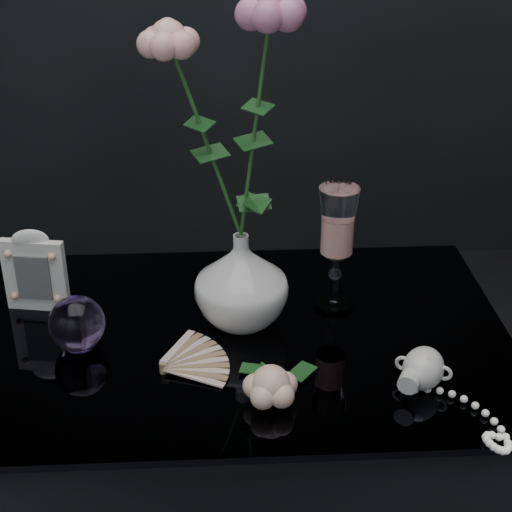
{
  "coord_description": "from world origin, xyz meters",
  "views": [
    {
      "loc": [
        0.06,
        -1.01,
        1.47
      ],
      "look_at": [
        0.11,
        0.02,
        0.92
      ],
      "focal_mm": 55.0,
      "sensor_mm": 36.0,
      "label": 1
    }
  ],
  "objects_px": {
    "picture_frame": "(35,270)",
    "loose_rose": "(271,385)",
    "paperweight": "(77,323)",
    "vase": "(241,280)",
    "pearl_jar": "(424,367)",
    "wine_glass": "(336,249)"
  },
  "relations": [
    {
      "from": "picture_frame",
      "to": "loose_rose",
      "type": "distance_m",
      "value": 0.47
    },
    {
      "from": "paperweight",
      "to": "picture_frame",
      "type": "bearing_deg",
      "value": 124.86
    },
    {
      "from": "vase",
      "to": "loose_rose",
      "type": "bearing_deg",
      "value": -81.17
    },
    {
      "from": "paperweight",
      "to": "pearl_jar",
      "type": "bearing_deg",
      "value": -13.53
    },
    {
      "from": "picture_frame",
      "to": "vase",
      "type": "bearing_deg",
      "value": -0.08
    },
    {
      "from": "wine_glass",
      "to": "pearl_jar",
      "type": "relative_size",
      "value": 1.01
    },
    {
      "from": "wine_glass",
      "to": "picture_frame",
      "type": "xyz_separation_m",
      "value": [
        -0.5,
        0.02,
        -0.03
      ]
    },
    {
      "from": "picture_frame",
      "to": "pearl_jar",
      "type": "height_order",
      "value": "picture_frame"
    },
    {
      "from": "picture_frame",
      "to": "loose_rose",
      "type": "xyz_separation_m",
      "value": [
        0.38,
        -0.27,
        -0.05
      ]
    },
    {
      "from": "wine_glass",
      "to": "loose_rose",
      "type": "height_order",
      "value": "wine_glass"
    },
    {
      "from": "paperweight",
      "to": "loose_rose",
      "type": "height_order",
      "value": "paperweight"
    },
    {
      "from": "loose_rose",
      "to": "pearl_jar",
      "type": "relative_size",
      "value": 0.8
    },
    {
      "from": "loose_rose",
      "to": "vase",
      "type": "bearing_deg",
      "value": 77.91
    },
    {
      "from": "wine_glass",
      "to": "loose_rose",
      "type": "relative_size",
      "value": 1.26
    },
    {
      "from": "pearl_jar",
      "to": "loose_rose",
      "type": "bearing_deg",
      "value": -145.89
    },
    {
      "from": "loose_rose",
      "to": "pearl_jar",
      "type": "height_order",
      "value": "pearl_jar"
    },
    {
      "from": "paperweight",
      "to": "pearl_jar",
      "type": "height_order",
      "value": "paperweight"
    },
    {
      "from": "picture_frame",
      "to": "paperweight",
      "type": "xyz_separation_m",
      "value": [
        0.08,
        -0.12,
        -0.03
      ]
    },
    {
      "from": "picture_frame",
      "to": "pearl_jar",
      "type": "bearing_deg",
      "value": -12.05
    },
    {
      "from": "loose_rose",
      "to": "pearl_jar",
      "type": "distance_m",
      "value": 0.23
    },
    {
      "from": "wine_glass",
      "to": "paperweight",
      "type": "relative_size",
      "value": 2.48
    },
    {
      "from": "pearl_jar",
      "to": "vase",
      "type": "bearing_deg",
      "value": 171.22
    }
  ]
}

